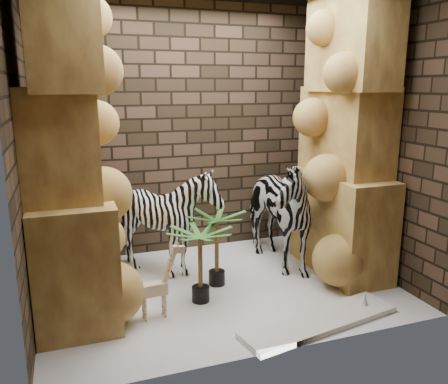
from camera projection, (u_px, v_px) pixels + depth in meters
name	position (u px, v px, depth m)	size (l,w,h in m)	color
floor	(221.00, 287.00, 4.67)	(3.50, 3.50, 0.00)	silver
wall_back	(187.00, 131.00, 5.47)	(3.50, 3.50, 0.00)	black
wall_front	(278.00, 164.00, 3.18)	(3.50, 3.50, 0.00)	black
wall_left	(22.00, 152.00, 3.76)	(3.00, 3.00, 0.00)	black
wall_right	(372.00, 136.00, 4.89)	(3.00, 3.00, 0.00)	black
rock_pillar_left	(66.00, 150.00, 3.87)	(0.68, 1.30, 3.00)	#E2C55E
rock_pillar_right	(346.00, 137.00, 4.79)	(0.58, 1.25, 3.00)	#E2C55E
zebra_right	(271.00, 201.00, 5.09)	(0.70, 1.29, 1.53)	white
zebra_left	(167.00, 226.00, 4.88)	(0.98, 1.22, 1.11)	white
giraffe_toy	(153.00, 281.00, 3.98)	(0.36, 0.12, 0.70)	beige
palm_front	(217.00, 248.00, 4.65)	(0.36, 0.36, 0.80)	#25681D
palm_back	(200.00, 265.00, 4.29)	(0.36, 0.36, 0.75)	#25681D
surfboard	(320.00, 321.00, 3.94)	(1.52, 0.37, 0.05)	white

